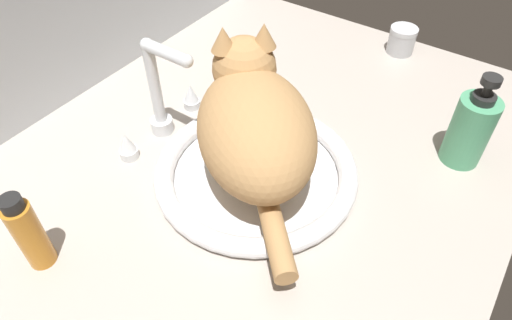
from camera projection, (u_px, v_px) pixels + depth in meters
The scene contains 8 objects.
countertop at pixel (252, 175), 78.12cm from camera, with size 110.46×80.30×3.00cm, color #ADA399.
backsplash_wall at pixel (60, 5), 81.08cm from camera, with size 110.46×2.40×41.42cm, color #B2B7BC.
sink_basin at pixel (256, 171), 74.74cm from camera, with size 33.10×33.10×3.12cm.
faucet at pixel (161, 100), 78.43cm from camera, with size 19.83×11.21×18.86cm.
cat at pixel (254, 119), 69.52cm from camera, with size 32.66×32.33×18.59cm.
metal_jar at pixel (402, 40), 100.83cm from camera, with size 5.97×5.97×5.86cm.
amber_bottle at pixel (29, 233), 60.18cm from camera, with size 3.72×3.72×13.12cm.
soap_pump_bottle at pixel (470, 129), 74.32cm from camera, with size 6.55×6.55×16.69cm.
Camera 1 is at (-43.63, -30.80, 58.57)cm, focal length 32.13 mm.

